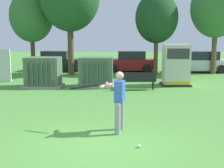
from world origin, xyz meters
The scene contains 13 objects.
ground_plane centered at (0.00, 0.00, 0.00)m, with size 96.00×96.00×0.00m, color #51933D.
transformer_west centered at (-3.69, 8.80, 0.79)m, with size 2.10×1.70×1.62m.
transformer_mid_west centered at (-0.82, 8.93, 0.79)m, with size 2.10×1.70×1.62m.
generator_enclosure centered at (3.62, 9.49, 1.14)m, with size 1.60×1.40×2.30m.
park_bench centered at (1.43, 7.92, 0.54)m, with size 1.81×0.44×0.92m.
batter centered at (0.41, 1.06, 0.98)m, with size 1.61×0.76×1.74m.
sports_ball centered at (0.94, -0.18, 0.04)m, with size 0.09×0.09×0.09m, color white.
tree_left centered at (-6.11, 15.19, 4.21)m, with size 3.21×3.21×6.13m.
tree_center_right centered at (3.14, 14.91, 4.07)m, with size 3.10×3.10×5.93m.
tree_right centered at (7.40, 14.87, 4.79)m, with size 3.66×3.66×6.99m.
parked_car_leftmost centered at (-4.66, 16.39, 0.75)m, with size 4.39×2.33×1.62m.
parked_car_left_of_center centered at (1.29, 16.29, 0.75)m, with size 4.20×1.92×1.62m.
parked_car_right_of_center centered at (6.83, 15.95, 0.75)m, with size 4.22×1.97×1.62m.
Camera 1 is at (0.46, -7.12, 2.68)m, focal length 47.42 mm.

